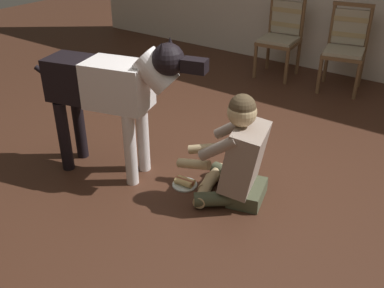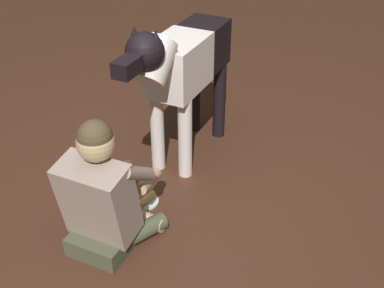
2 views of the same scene
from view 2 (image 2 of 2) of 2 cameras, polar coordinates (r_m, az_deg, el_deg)
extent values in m
plane|color=#432619|center=(3.27, -4.31, -8.09)|extent=(14.05, 14.05, 0.00)
cube|color=#494E37|center=(3.02, -10.58, -11.19)|extent=(0.32, 0.39, 0.12)
cylinder|color=#494E37|center=(3.19, -11.26, -8.47)|extent=(0.38, 0.34, 0.11)
cylinder|color=tan|center=(3.25, -8.71, -7.39)|extent=(0.21, 0.37, 0.09)
cylinder|color=#494E37|center=(3.04, -6.43, -10.23)|extent=(0.41, 0.18, 0.11)
cylinder|color=tan|center=(3.17, -6.11, -8.29)|extent=(0.16, 0.37, 0.09)
cube|color=gray|center=(2.85, -10.74, -6.30)|extent=(0.39, 0.46, 0.52)
cylinder|color=gray|center=(2.95, -12.16, -1.61)|extent=(0.30, 0.15, 0.24)
cylinder|color=tan|center=(3.17, -8.91, -3.04)|extent=(0.28, 0.10, 0.12)
cylinder|color=gray|center=(2.78, -6.32, -3.39)|extent=(0.30, 0.15, 0.24)
cylinder|color=tan|center=(3.06, -4.98, -4.25)|extent=(0.28, 0.17, 0.12)
sphere|color=tan|center=(2.67, -11.03, 0.10)|extent=(0.21, 0.21, 0.21)
sphere|color=#4D3D28|center=(2.65, -11.11, 0.77)|extent=(0.19, 0.19, 0.19)
cylinder|color=silver|center=(3.45, -0.80, 0.65)|extent=(0.10, 0.10, 0.61)
cylinder|color=silver|center=(3.53, -4.00, 1.46)|extent=(0.10, 0.10, 0.61)
cylinder|color=black|center=(3.93, 3.15, 4.90)|extent=(0.10, 0.10, 0.61)
cylinder|color=black|center=(4.01, 0.24, 5.53)|extent=(0.10, 0.10, 0.61)
cube|color=silver|center=(3.37, -1.58, 9.10)|extent=(0.55, 0.43, 0.35)
cube|color=black|center=(3.68, 1.07, 11.17)|extent=(0.48, 0.40, 0.34)
cylinder|color=silver|center=(3.05, -4.41, 9.47)|extent=(0.39, 0.30, 0.35)
sphere|color=black|center=(2.93, -5.44, 10.51)|extent=(0.24, 0.24, 0.24)
cube|color=black|center=(2.79, -7.48, 8.77)|extent=(0.20, 0.15, 0.09)
cone|color=black|center=(2.88, -4.17, 12.02)|extent=(0.10, 0.10, 0.11)
cone|color=black|center=(2.95, -6.63, 12.38)|extent=(0.10, 0.10, 0.11)
cylinder|color=black|center=(3.88, 2.48, 11.76)|extent=(0.31, 0.12, 0.21)
cylinder|color=silver|center=(3.37, -5.55, -6.56)|extent=(0.20, 0.20, 0.01)
cylinder|color=#DDBA73|center=(3.36, -5.86, -6.03)|extent=(0.15, 0.06, 0.05)
cylinder|color=#DDBA73|center=(3.34, -5.29, -6.30)|extent=(0.15, 0.06, 0.05)
cylinder|color=#9E5636|center=(3.35, -5.58, -6.06)|extent=(0.16, 0.05, 0.04)
camera|label=1|loc=(4.29, -53.52, 19.15)|focal=41.35mm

